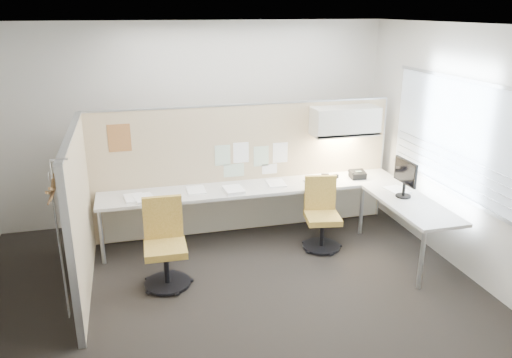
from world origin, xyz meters
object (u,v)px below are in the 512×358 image
object	(u,v)px
chair_right	(321,216)
phone	(357,175)
monitor	(405,176)
desk	(281,197)
chair_left	(165,246)

from	to	relation	value
chair_right	phone	world-z (taller)	chair_right
chair_right	monitor	world-z (taller)	monitor
desk	chair_left	xyz separation A→B (m)	(-1.57, -0.75, -0.15)
monitor	phone	size ratio (longest dim) A/B	2.15
chair_right	phone	xyz separation A→B (m)	(0.69, 0.45, 0.36)
desk	monitor	world-z (taller)	monitor
chair_left	monitor	bearing A→B (deg)	2.62
chair_left	phone	world-z (taller)	chair_left
chair_right	monitor	xyz separation A→B (m)	(0.92, -0.36, 0.58)
desk	phone	xyz separation A→B (m)	(1.13, 0.12, 0.18)
monitor	phone	world-z (taller)	monitor
desk	phone	distance (m)	1.15
desk	monitor	xyz separation A→B (m)	(1.37, -0.69, 0.40)
chair_left	monitor	distance (m)	3.00
chair_left	chair_right	bearing A→B (deg)	13.25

